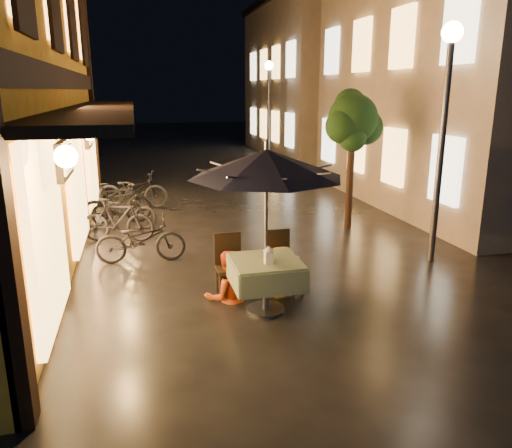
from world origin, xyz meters
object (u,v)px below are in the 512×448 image
object	(u,v)px
cafe_table	(266,273)
table_lantern	(269,254)
person_yellow	(282,249)
streetlamp_near	(446,101)
patio_umbrella	(266,164)
bicycle_0	(141,240)
person_orange	(227,252)

from	to	relation	value
cafe_table	table_lantern	distance (m)	0.36
cafe_table	person_yellow	size ratio (longest dim) A/B	0.66
streetlamp_near	table_lantern	xyz separation A→B (m)	(-3.60, -1.58, -2.00)
patio_umbrella	bicycle_0	size ratio (longest dim) A/B	1.50
person_orange	bicycle_0	world-z (taller)	person_orange
patio_umbrella	person_yellow	size ratio (longest dim) A/B	1.64
person_orange	person_yellow	distance (m)	0.86
person_orange	person_yellow	bearing A→B (deg)	171.06
streetlamp_near	table_lantern	distance (m)	4.41
patio_umbrella	table_lantern	world-z (taller)	patio_umbrella
streetlamp_near	person_yellow	bearing A→B (deg)	-164.14
patio_umbrella	bicycle_0	bearing A→B (deg)	123.33
table_lantern	cafe_table	bearing A→B (deg)	90.00
streetlamp_near	bicycle_0	distance (m)	5.99
cafe_table	person_orange	size ratio (longest dim) A/B	0.66
streetlamp_near	patio_umbrella	size ratio (longest dim) A/B	1.72
cafe_table	bicycle_0	world-z (taller)	bicycle_0
cafe_table	person_yellow	distance (m)	0.68
streetlamp_near	table_lantern	bearing A→B (deg)	-156.24
person_yellow	bicycle_0	world-z (taller)	person_yellow
patio_umbrella	person_orange	xyz separation A→B (m)	(-0.46, 0.56, -1.39)
patio_umbrella	bicycle_0	world-z (taller)	patio_umbrella
person_orange	bicycle_0	bearing A→B (deg)	-64.91
bicycle_0	table_lantern	bearing A→B (deg)	-146.03
streetlamp_near	bicycle_0	size ratio (longest dim) A/B	2.58
streetlamp_near	person_yellow	xyz separation A→B (m)	(-3.20, -0.91, -2.17)
table_lantern	person_yellow	distance (m)	0.80
bicycle_0	person_orange	bearing A→B (deg)	-146.36
table_lantern	patio_umbrella	bearing A→B (deg)	90.00
cafe_table	bicycle_0	xyz separation A→B (m)	(-1.72, 2.61, -0.16)
person_orange	cafe_table	bearing A→B (deg)	122.70
streetlamp_near	bicycle_0	xyz separation A→B (m)	(-5.32, 1.18, -2.49)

